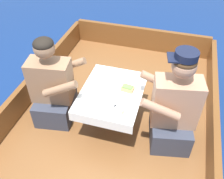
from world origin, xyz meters
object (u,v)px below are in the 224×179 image
Objects in this scene: person_starboard at (173,110)px; tin_can at (120,111)px; coffee_cup_port at (88,97)px; person_port at (53,89)px; sandwich at (128,88)px; coffee_cup_starboard at (123,102)px; coffee_cup_center at (94,87)px.

person_starboard is 0.49m from tin_can.
coffee_cup_port is (-0.76, -0.11, 0.05)m from person_starboard.
person_port is 0.74m from sandwich.
coffee_cup_starboard is at bearing -0.69° from person_starboard.
coffee_cup_center reaches higher than coffee_cup_port.
person_port is 7.48× the size of sandwich.
person_starboard is 8.06× the size of sandwich.
coffee_cup_port is (0.42, -0.10, 0.08)m from person_port.
coffee_cup_center is (0.01, 0.15, 0.00)m from coffee_cup_port.
coffee_cup_port is (-0.31, -0.22, 0.00)m from sandwich.
coffee_cup_center is (-0.76, 0.03, 0.05)m from person_starboard.
person_starboard is 10.21× the size of coffee_cup_center.
sandwich is (0.73, 0.12, 0.08)m from person_port.
person_port is at bearing 174.67° from coffee_cup_starboard.
sandwich is at bearing 91.33° from coffee_cup_starboard.
coffee_cup_starboard is 1.47× the size of tin_can.
coffee_cup_center is (-0.31, -0.07, 0.00)m from sandwich.
coffee_cup_port is at bearing -92.55° from coffee_cup_center.
person_port is at bearing -170.50° from sandwich.
sandwich is 1.27× the size of coffee_cup_starboard.
coffee_cup_port is 1.40× the size of tin_can.
tin_can is (0.73, -0.18, 0.08)m from person_port.
coffee_cup_center is (-0.31, 0.12, 0.01)m from coffee_cup_starboard.
sandwich is at bearing 35.28° from coffee_cup_port.
person_port is 9.50× the size of coffee_cup_starboard.
coffee_cup_port reaches higher than coffee_cup_starboard.
person_starboard is 10.79× the size of coffee_cup_port.
coffee_cup_starboard is at bearing 5.68° from coffee_cup_port.
coffee_cup_starboard is 0.33m from coffee_cup_center.
coffee_cup_center is at bearing 87.45° from coffee_cup_port.
coffee_cup_port is at bearing 165.70° from tin_can.
coffee_cup_starboard is (-0.44, -0.08, 0.05)m from person_starboard.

